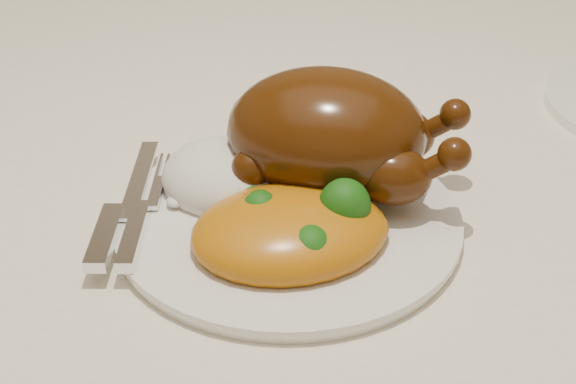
# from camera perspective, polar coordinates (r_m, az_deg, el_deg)

# --- Properties ---
(dining_table) EXTENTS (1.60, 0.90, 0.76)m
(dining_table) POSITION_cam_1_polar(r_m,az_deg,el_deg) (0.72, -3.15, -6.19)
(dining_table) COLOR brown
(dining_table) RESTS_ON floor
(tablecloth) EXTENTS (1.73, 1.03, 0.18)m
(tablecloth) POSITION_cam_1_polar(r_m,az_deg,el_deg) (0.68, -3.33, -1.34)
(tablecloth) COLOR white
(tablecloth) RESTS_ON dining_table
(dinner_plate) EXTENTS (0.27, 0.27, 0.01)m
(dinner_plate) POSITION_cam_1_polar(r_m,az_deg,el_deg) (0.60, 0.00, -2.04)
(dinner_plate) COLOR white
(dinner_plate) RESTS_ON tablecloth
(roast_chicken) EXTENTS (0.19, 0.12, 0.10)m
(roast_chicken) POSITION_cam_1_polar(r_m,az_deg,el_deg) (0.61, 3.14, 4.16)
(roast_chicken) COLOR #4C2408
(roast_chicken) RESTS_ON dinner_plate
(rice_mound) EXTENTS (0.13, 0.12, 0.05)m
(rice_mound) POSITION_cam_1_polar(r_m,az_deg,el_deg) (0.62, -4.36, 0.99)
(rice_mound) COLOR white
(rice_mound) RESTS_ON dinner_plate
(mac_and_cheese) EXTENTS (0.17, 0.15, 0.06)m
(mac_and_cheese) POSITION_cam_1_polar(r_m,az_deg,el_deg) (0.56, 0.43, -2.72)
(mac_and_cheese) COLOR orange
(mac_and_cheese) RESTS_ON dinner_plate
(cutlery) EXTENTS (0.04, 0.18, 0.01)m
(cutlery) POSITION_cam_1_polar(r_m,az_deg,el_deg) (0.60, -11.22, -1.71)
(cutlery) COLOR silver
(cutlery) RESTS_ON dinner_plate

